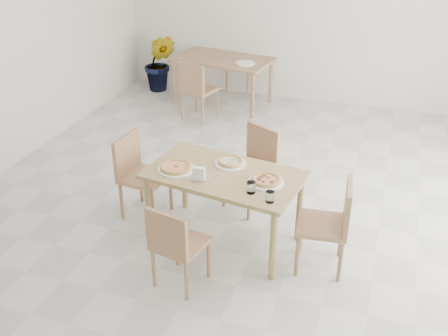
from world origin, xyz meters
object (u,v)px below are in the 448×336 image
(pizza_margherita, at_px, (176,167))
(napkin_holder, at_px, (199,174))
(chair_south, at_px, (175,242))
(plate_margherita, at_px, (176,169))
(chair_north, at_px, (255,162))
(chair_back_n, at_px, (245,60))
(chair_west, at_px, (138,170))
(plate_mushroom, at_px, (230,164))
(chair_back_s, at_px, (196,87))
(pizza_pepperoni, at_px, (266,180))
(potted_plant, at_px, (160,63))
(tumbler_b, at_px, (251,187))
(main_table, at_px, (224,181))
(tumbler_a, at_px, (270,197))
(chair_east, at_px, (332,220))
(plate_empty, at_px, (245,63))
(pizza_mushroom, at_px, (230,161))
(plate_pepperoni, at_px, (266,182))
(second_table, at_px, (223,63))

(pizza_margherita, relative_size, napkin_holder, 2.77)
(chair_south, height_order, plate_margherita, chair_south)
(chair_north, bearing_deg, chair_back_n, 136.53)
(chair_south, bearing_deg, chair_west, -37.12)
(plate_mushroom, distance_m, chair_back_s, 2.94)
(pizza_pepperoni, xyz_separation_m, potted_plant, (-2.86, 3.89, -0.29))
(tumbler_b, bearing_deg, pizza_margherita, 167.46)
(main_table, xyz_separation_m, chair_west, (-1.01, 0.19, -0.15))
(pizza_margherita, height_order, chair_back_s, chair_back_s)
(tumbler_b, relative_size, napkin_holder, 0.78)
(main_table, relative_size, tumbler_a, 15.40)
(chair_east, distance_m, plate_empty, 3.97)
(pizza_pepperoni, distance_m, chair_back_s, 3.35)
(tumbler_b, bearing_deg, napkin_holder, 173.79)
(pizza_mushroom, height_order, tumbler_a, tumbler_a)
(chair_west, bearing_deg, plate_mushroom, -84.47)
(tumbler_a, xyz_separation_m, chair_back_n, (-1.62, 4.69, -0.27))
(pizza_margherita, distance_m, tumbler_b, 0.80)
(main_table, distance_m, napkin_holder, 0.31)
(tumbler_a, relative_size, napkin_holder, 0.75)
(tumbler_a, xyz_separation_m, napkin_holder, (-0.70, 0.15, 0.01))
(plate_mushroom, xyz_separation_m, pizza_mushroom, (0.00, 0.00, 0.02))
(chair_west, bearing_deg, plate_empty, 1.95)
(pizza_margherita, xyz_separation_m, pizza_mushroom, (0.45, 0.27, 0.00))
(tumbler_b, bearing_deg, plate_empty, 107.34)
(chair_east, bearing_deg, pizza_margherita, -96.82)
(potted_plant, bearing_deg, plate_margherita, -63.04)
(plate_pepperoni, relative_size, second_table, 0.20)
(pizza_margherita, xyz_separation_m, pizza_pepperoni, (0.87, 0.03, 0.00))
(tumbler_a, bearing_deg, potted_plant, 125.32)
(main_table, bearing_deg, chair_back_n, 112.58)
(potted_plant, bearing_deg, plate_empty, -14.82)
(chair_back_n, bearing_deg, plate_empty, -63.91)
(tumbler_a, xyz_separation_m, tumbler_b, (-0.19, 0.10, 0.00))
(main_table, xyz_separation_m, potted_plant, (-2.44, 3.83, -0.18))
(plate_margherita, height_order, napkin_holder, napkin_holder)
(pizza_margherita, height_order, chair_back_n, chair_back_n)
(chair_back_n, bearing_deg, potted_plant, -150.75)
(chair_east, xyz_separation_m, plate_margherita, (-1.49, 0.01, 0.25))
(plate_empty, bearing_deg, chair_north, -71.20)
(main_table, relative_size, plate_margherita, 4.44)
(chair_east, bearing_deg, chair_south, -66.35)
(pizza_pepperoni, bearing_deg, chair_east, -4.37)
(pizza_pepperoni, bearing_deg, plate_mushroom, 149.91)
(pizza_mushroom, bearing_deg, chair_back_s, 118.01)
(plate_mushroom, relative_size, plate_empty, 1.04)
(second_table, bearing_deg, pizza_mushroom, -62.08)
(chair_west, xyz_separation_m, plate_empty, (0.20, 3.22, 0.24))
(plate_pepperoni, xyz_separation_m, pizza_mushroom, (-0.42, 0.24, 0.02))
(chair_south, relative_size, pizza_pepperoni, 2.31)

